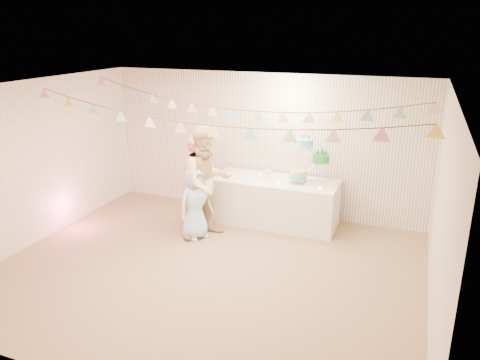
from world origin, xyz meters
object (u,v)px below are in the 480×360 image
(table, at_px, (276,202))
(person_child, at_px, (196,203))
(cake_stand, at_px, (309,164))
(person_adult_b, at_px, (207,182))
(person_adult_a, at_px, (198,182))

(table, height_order, person_child, person_child)
(cake_stand, xyz_separation_m, person_adult_b, (-1.45, -0.97, -0.20))
(table, distance_m, person_adult_a, 1.42)
(person_adult_b, distance_m, person_child, 0.40)
(person_adult_a, distance_m, person_child, 0.49)
(table, height_order, cake_stand, cake_stand)
(table, distance_m, person_adult_b, 1.39)
(table, bearing_deg, cake_stand, 5.19)
(person_adult_b, bearing_deg, table, -7.22)
(table, height_order, person_adult_a, person_adult_a)
(table, xyz_separation_m, person_adult_a, (-1.20, -0.65, 0.42))
(person_adult_a, bearing_deg, person_adult_b, -93.57)
(table, relative_size, person_adult_b, 1.14)
(table, relative_size, person_adult_a, 1.32)
(person_adult_a, bearing_deg, cake_stand, -29.58)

